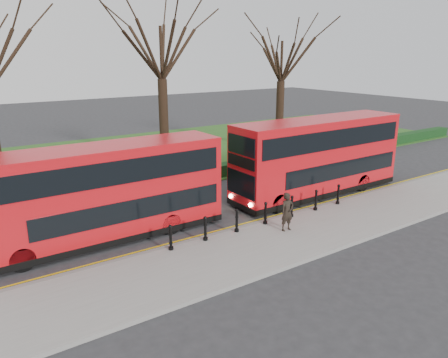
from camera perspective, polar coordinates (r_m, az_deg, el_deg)
ground at (r=20.43m, az=0.18°, el=-5.84°), size 120.00×120.00×0.00m
pavement at (r=18.21m, az=5.59°, el=-8.51°), size 60.00×4.00×0.15m
kerb at (r=19.65m, az=1.84°, el=-6.53°), size 60.00×0.25×0.16m
grass_verge at (r=33.32m, az=-14.61°, el=2.42°), size 60.00×18.00×0.06m
hedge at (r=25.89m, az=-8.38°, el=-0.28°), size 60.00×0.90×0.80m
yellow_line_outer at (r=19.90m, az=1.32°, el=-6.44°), size 60.00×0.10×0.01m
yellow_line_inner at (r=20.05m, az=0.99°, el=-6.26°), size 60.00×0.10×0.01m
tree_mid at (r=28.60m, az=-8.24°, el=16.69°), size 7.04×7.04×11.00m
tree_right at (r=34.25m, az=7.55°, el=15.53°), size 6.48×6.48×10.12m
bollard_row at (r=19.92m, az=5.44°, el=-4.50°), size 9.80×0.15×1.00m
bus_lead at (r=18.76m, az=-15.27°, el=-1.87°), size 10.14×2.33×4.03m
bus_rear at (r=24.62m, az=12.21°, el=2.83°), size 10.62×2.44×4.22m
pedestrian at (r=19.21m, az=8.26°, el=-4.26°), size 0.65×0.44×1.71m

